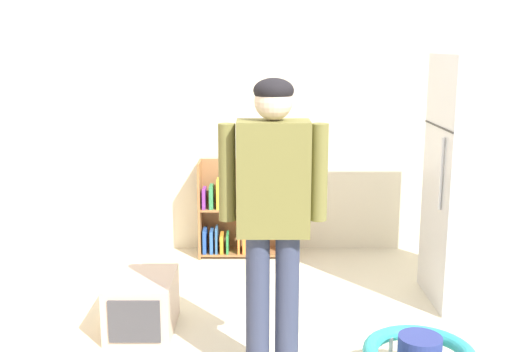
{
  "coord_description": "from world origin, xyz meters",
  "views": [
    {
      "loc": [
        0.06,
        -3.21,
        1.84
      ],
      "look_at": [
        0.06,
        0.44,
        1.07
      ],
      "focal_mm": 43.85,
      "sensor_mm": 36.0,
      "label": 1
    }
  ],
  "objects_px": {
    "standing_person": "(274,206)",
    "pet_carrier": "(143,304)",
    "refrigerator": "(486,181)",
    "bookshelf": "(239,214)"
  },
  "relations": [
    {
      "from": "standing_person",
      "to": "pet_carrier",
      "type": "height_order",
      "value": "standing_person"
    },
    {
      "from": "refrigerator",
      "to": "pet_carrier",
      "type": "height_order",
      "value": "refrigerator"
    },
    {
      "from": "standing_person",
      "to": "bookshelf",
      "type": "bearing_deg",
      "value": 96.45
    },
    {
      "from": "bookshelf",
      "to": "standing_person",
      "type": "relative_size",
      "value": 0.51
    },
    {
      "from": "pet_carrier",
      "to": "refrigerator",
      "type": "bearing_deg",
      "value": 12.0
    },
    {
      "from": "refrigerator",
      "to": "pet_carrier",
      "type": "xyz_separation_m",
      "value": [
        -2.37,
        -0.5,
        -0.71
      ]
    },
    {
      "from": "bookshelf",
      "to": "refrigerator",
      "type": "bearing_deg",
      "value": -29.75
    },
    {
      "from": "pet_carrier",
      "to": "bookshelf",
      "type": "bearing_deg",
      "value": 68.8
    },
    {
      "from": "bookshelf",
      "to": "standing_person",
      "type": "xyz_separation_m",
      "value": [
        0.24,
        -2.16,
        0.64
      ]
    },
    {
      "from": "refrigerator",
      "to": "standing_person",
      "type": "bearing_deg",
      "value": -143.35
    }
  ]
}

